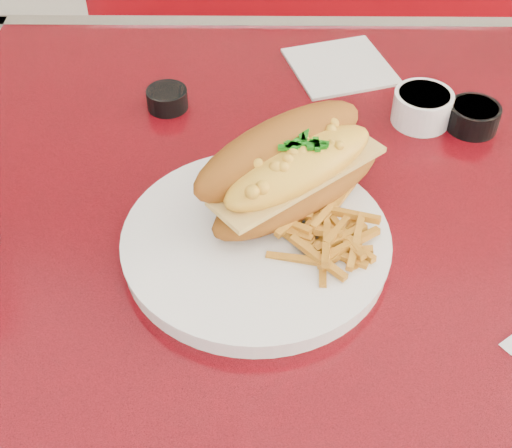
{
  "coord_description": "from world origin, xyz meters",
  "views": [
    {
      "loc": [
        -0.18,
        -0.64,
        1.33
      ],
      "look_at": [
        -0.18,
        -0.1,
        0.81
      ],
      "focal_mm": 50.0,
      "sensor_mm": 36.0,
      "label": 1
    }
  ],
  "objects_px": {
    "sauce_cup_left": "(167,98)",
    "booth_bench_far": "(332,118)",
    "diner_table": "(390,279)",
    "fork": "(319,212)",
    "sauce_cup_right": "(474,116)",
    "gravy_ramekin": "(422,106)",
    "mac_hoagie": "(292,168)",
    "dinner_plate": "(256,243)"
  },
  "relations": [
    {
      "from": "gravy_ramekin",
      "to": "booth_bench_far",
      "type": "bearing_deg",
      "value": 92.99
    },
    {
      "from": "booth_bench_far",
      "to": "gravy_ramekin",
      "type": "height_order",
      "value": "booth_bench_far"
    },
    {
      "from": "diner_table",
      "to": "booth_bench_far",
      "type": "xyz_separation_m",
      "value": [
        0.0,
        0.81,
        -0.32
      ]
    },
    {
      "from": "fork",
      "to": "sauce_cup_left",
      "type": "distance_m",
      "value": 0.3
    },
    {
      "from": "booth_bench_far",
      "to": "sauce_cup_left",
      "type": "bearing_deg",
      "value": -115.12
    },
    {
      "from": "booth_bench_far",
      "to": "gravy_ramekin",
      "type": "relative_size",
      "value": 13.9
    },
    {
      "from": "fork",
      "to": "sauce_cup_right",
      "type": "distance_m",
      "value": 0.28
    },
    {
      "from": "dinner_plate",
      "to": "booth_bench_far",
      "type": "bearing_deg",
      "value": 78.82
    },
    {
      "from": "sauce_cup_right",
      "to": "sauce_cup_left",
      "type": "bearing_deg",
      "value": 174.07
    },
    {
      "from": "sauce_cup_left",
      "to": "booth_bench_far",
      "type": "bearing_deg",
      "value": 64.88
    },
    {
      "from": "dinner_plate",
      "to": "gravy_ramekin",
      "type": "relative_size",
      "value": 4.4
    },
    {
      "from": "dinner_plate",
      "to": "gravy_ramekin",
      "type": "bearing_deg",
      "value": 47.99
    },
    {
      "from": "diner_table",
      "to": "sauce_cup_right",
      "type": "xyz_separation_m",
      "value": [
        0.1,
        0.12,
        0.18
      ]
    },
    {
      "from": "mac_hoagie",
      "to": "sauce_cup_right",
      "type": "height_order",
      "value": "mac_hoagie"
    },
    {
      "from": "diner_table",
      "to": "booth_bench_far",
      "type": "relative_size",
      "value": 1.03
    },
    {
      "from": "dinner_plate",
      "to": "sauce_cup_left",
      "type": "xyz_separation_m",
      "value": [
        -0.12,
        0.27,
        0.0
      ]
    },
    {
      "from": "mac_hoagie",
      "to": "sauce_cup_left",
      "type": "xyz_separation_m",
      "value": [
        -0.16,
        0.2,
        -0.05
      ]
    },
    {
      "from": "diner_table",
      "to": "gravy_ramekin",
      "type": "relative_size",
      "value": 14.25
    },
    {
      "from": "diner_table",
      "to": "fork",
      "type": "relative_size",
      "value": 7.49
    },
    {
      "from": "booth_bench_far",
      "to": "gravy_ramekin",
      "type": "bearing_deg",
      "value": -87.01
    },
    {
      "from": "booth_bench_far",
      "to": "mac_hoagie",
      "type": "distance_m",
      "value": 1.02
    },
    {
      "from": "dinner_plate",
      "to": "diner_table",
      "type": "bearing_deg",
      "value": 29.44
    },
    {
      "from": "dinner_plate",
      "to": "sauce_cup_right",
      "type": "bearing_deg",
      "value": 38.75
    },
    {
      "from": "diner_table",
      "to": "sauce_cup_left",
      "type": "height_order",
      "value": "sauce_cup_left"
    },
    {
      "from": "mac_hoagie",
      "to": "fork",
      "type": "relative_size",
      "value": 1.53
    },
    {
      "from": "dinner_plate",
      "to": "sauce_cup_left",
      "type": "relative_size",
      "value": 5.32
    },
    {
      "from": "mac_hoagie",
      "to": "gravy_ramekin",
      "type": "xyz_separation_m",
      "value": [
        0.18,
        0.18,
        -0.04
      ]
    },
    {
      "from": "fork",
      "to": "mac_hoagie",
      "type": "bearing_deg",
      "value": 54.74
    },
    {
      "from": "booth_bench_far",
      "to": "sauce_cup_left",
      "type": "height_order",
      "value": "booth_bench_far"
    },
    {
      "from": "booth_bench_far",
      "to": "sauce_cup_right",
      "type": "xyz_separation_m",
      "value": [
        0.1,
        -0.69,
        0.5
      ]
    },
    {
      "from": "booth_bench_far",
      "to": "sauce_cup_left",
      "type": "xyz_separation_m",
      "value": [
        -0.3,
        -0.65,
        0.5
      ]
    },
    {
      "from": "booth_bench_far",
      "to": "gravy_ramekin",
      "type": "distance_m",
      "value": 0.84
    },
    {
      "from": "fork",
      "to": "sauce_cup_right",
      "type": "height_order",
      "value": "sauce_cup_right"
    },
    {
      "from": "gravy_ramekin",
      "to": "diner_table",
      "type": "bearing_deg",
      "value": -104.34
    },
    {
      "from": "fork",
      "to": "sauce_cup_left",
      "type": "height_order",
      "value": "sauce_cup_left"
    },
    {
      "from": "gravy_ramekin",
      "to": "sauce_cup_left",
      "type": "height_order",
      "value": "gravy_ramekin"
    },
    {
      "from": "dinner_plate",
      "to": "mac_hoagie",
      "type": "distance_m",
      "value": 0.09
    },
    {
      "from": "sauce_cup_left",
      "to": "sauce_cup_right",
      "type": "height_order",
      "value": "sauce_cup_right"
    },
    {
      "from": "gravy_ramekin",
      "to": "fork",
      "type": "bearing_deg",
      "value": -126.24
    },
    {
      "from": "dinner_plate",
      "to": "fork",
      "type": "xyz_separation_m",
      "value": [
        0.07,
        0.04,
        0.01
      ]
    },
    {
      "from": "mac_hoagie",
      "to": "sauce_cup_left",
      "type": "relative_size",
      "value": 3.52
    },
    {
      "from": "gravy_ramekin",
      "to": "mac_hoagie",
      "type": "bearing_deg",
      "value": -135.13
    }
  ]
}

